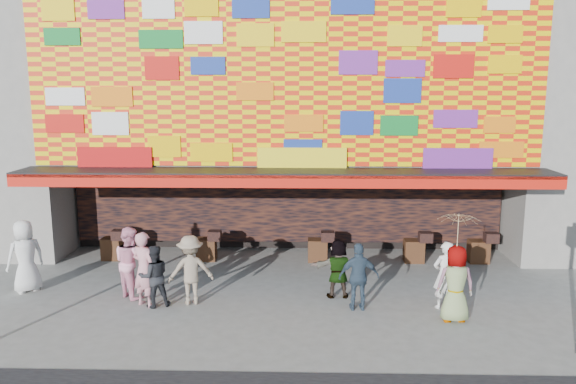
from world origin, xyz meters
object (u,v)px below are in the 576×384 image
at_px(ped_b, 144,269).
at_px(ped_h, 445,275).
at_px(ped_i, 130,262).
at_px(ped_a, 25,256).
at_px(ped_g, 455,284).
at_px(ped_e, 359,277).
at_px(ped_f, 338,268).
at_px(parasol, 458,232).
at_px(ped_d, 191,270).
at_px(ped_c, 154,276).

bearing_deg(ped_b, ped_h, -149.91).
bearing_deg(ped_i, ped_a, 37.73).
distance_m(ped_g, ped_i, 8.09).
xyz_separation_m(ped_e, ped_f, (-0.45, 0.83, -0.07)).
distance_m(ped_e, ped_i, 5.86).
bearing_deg(parasol, ped_h, 93.58).
relative_size(ped_d, ped_e, 1.05).
bearing_deg(ped_g, ped_d, -10.80).
relative_size(ped_h, ped_i, 0.91).
height_order(ped_d, ped_h, ped_d).
height_order(ped_d, parasol, parasol).
xyz_separation_m(ped_d, ped_e, (4.17, -0.28, -0.04)).
height_order(ped_a, ped_b, ped_a).
xyz_separation_m(ped_b, ped_f, (4.84, 0.72, -0.18)).
distance_m(ped_b, parasol, 7.58).
xyz_separation_m(ped_b, ped_d, (1.12, 0.18, -0.07)).
height_order(ped_c, ped_e, ped_e).
bearing_deg(ped_c, parasol, 151.43).
bearing_deg(ped_d, parasol, 154.87).
distance_m(ped_h, ped_i, 7.95).
distance_m(ped_b, ped_i, 0.81).
xyz_separation_m(ped_b, ped_e, (5.28, -0.10, -0.11)).
bearing_deg(ped_e, ped_c, -3.70).
relative_size(ped_e, ped_g, 0.93).
bearing_deg(ped_i, ped_b, 174.13).
bearing_deg(ped_g, ped_f, -31.60).
xyz_separation_m(ped_d, ped_g, (6.33, -0.90, 0.02)).
height_order(ped_e, parasol, parasol).
bearing_deg(ped_i, parasol, -146.12).
bearing_deg(ped_c, ped_h, 157.73).
distance_m(ped_d, ped_i, 1.70).
bearing_deg(ped_e, ped_f, -64.41).
distance_m(ped_d, ped_e, 4.18).
relative_size(ped_b, ped_e, 1.13).
bearing_deg(ped_d, ped_c, -2.91).
xyz_separation_m(ped_f, parasol, (2.61, -1.44, 1.36)).
bearing_deg(ped_c, ped_b, -31.49).
bearing_deg(ped_f, ped_e, 115.50).
distance_m(ped_d, ped_h, 6.28).
height_order(ped_g, parasol, parasol).
height_order(ped_a, ped_g, ped_a).
distance_m(ped_e, parasol, 2.60).
relative_size(ped_c, ped_e, 0.93).
relative_size(ped_d, ped_f, 1.14).
bearing_deg(ped_a, ped_d, 125.99).
relative_size(ped_d, ped_i, 0.95).
height_order(ped_c, ped_f, ped_c).
bearing_deg(ped_f, ped_c, 6.37).
xyz_separation_m(ped_d, ped_h, (6.28, -0.11, -0.04)).
xyz_separation_m(ped_a, ped_c, (3.67, -0.94, -0.19)).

